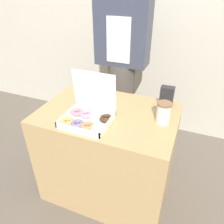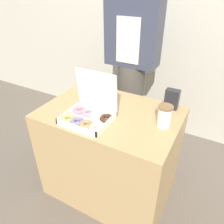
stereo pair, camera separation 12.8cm
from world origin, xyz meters
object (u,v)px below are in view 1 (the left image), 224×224
Objects in this scene: coffee_cup at (164,113)px; person_customer at (122,64)px; donut_box at (88,116)px; napkin_holder at (167,96)px.

coffee_cup is 0.74m from person_customer.
donut_box is 0.74m from person_customer.
donut_box is 2.36× the size of coffee_cup.
coffee_cup is at bearing -50.83° from person_customer.
donut_box is 0.45m from coffee_cup.
coffee_cup is at bearing -85.14° from napkin_holder.
napkin_holder is 0.57m from person_customer.
coffee_cup is 1.01× the size of napkin_holder.
person_customer is (-0.45, 0.35, 0.06)m from napkin_holder.
person_customer is (-0.04, 0.73, 0.08)m from donut_box.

